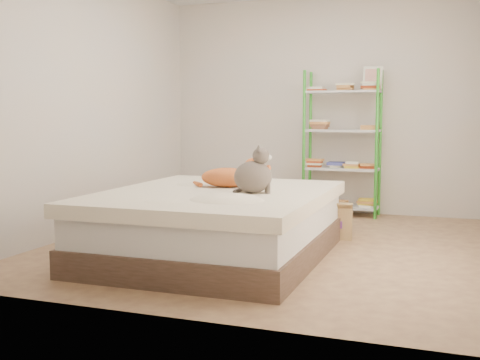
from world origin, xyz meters
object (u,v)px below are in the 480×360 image
at_px(bed, 216,224).
at_px(white_bin, 216,193).
at_px(cardboard_box, 329,220).
at_px(grey_cat, 253,170).
at_px(shelf_unit, 343,147).
at_px(orange_cat, 227,175).

xyz_separation_m(bed, white_bin, (-0.96, 2.33, -0.06)).
relative_size(cardboard_box, white_bin, 1.14).
bearing_deg(grey_cat, cardboard_box, -38.51).
distance_m(bed, shelf_unit, 2.61).
xyz_separation_m(orange_cat, shelf_unit, (0.59, 2.21, 0.15)).
height_order(shelf_unit, white_bin, shelf_unit).
bearing_deg(cardboard_box, orange_cat, -137.21).
bearing_deg(shelf_unit, cardboard_box, -84.67).
bearing_deg(bed, grey_cat, -4.94).
relative_size(shelf_unit, white_bin, 3.99).
relative_size(orange_cat, white_bin, 1.22).
height_order(cardboard_box, white_bin, white_bin).
bearing_deg(cardboard_box, shelf_unit, 86.77).
distance_m(bed, cardboard_box, 1.37).
relative_size(orange_cat, grey_cat, 1.43).
bearing_deg(cardboard_box, grey_cat, -116.09).
xyz_separation_m(orange_cat, grey_cat, (0.34, -0.30, 0.08)).
distance_m(shelf_unit, white_bin, 1.66).
relative_size(orange_cat, cardboard_box, 1.07).
relative_size(bed, orange_cat, 4.12).
bearing_deg(bed, orange_cat, 91.65).
height_order(shelf_unit, cardboard_box, shelf_unit).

